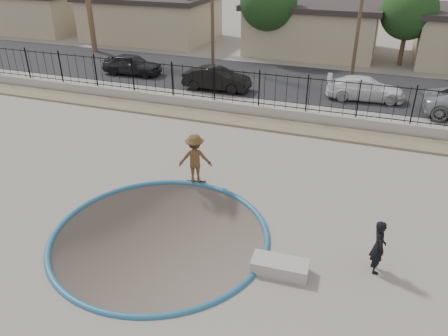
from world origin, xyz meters
The scene contains 20 objects.
ground centered at (0.00, 12.00, -1.10)m, with size 120.00×120.00×2.20m, color gray.
bowl_pit centered at (0.00, -1.00, 0.00)m, with size 6.84×6.84×1.80m, color brown, non-canonical shape.
coping_ring centered at (0.00, -1.00, 0.00)m, with size 7.04×7.04×0.20m, color #255B7B.
rock_strip centered at (0.00, 9.20, 0.06)m, with size 42.00×1.60×0.11m, color #887459.
retaining_wall centered at (0.00, 10.30, 0.30)m, with size 42.00×0.45×0.60m, color #A19A8E.
fence centered at (0.00, 10.30, 1.50)m, with size 40.00×0.04×1.80m.
street centered at (0.00, 17.00, 0.02)m, with size 90.00×8.00×0.04m, color black.
house_west_far centered at (-28.00, 26.50, 1.97)m, with size 10.60×8.60×3.90m.
house_west centered at (-15.00, 26.50, 1.97)m, with size 11.60×8.60×3.90m.
house_center centered at (0.00, 26.50, 1.97)m, with size 10.60×8.60×3.90m.
utility_pole_mid centered at (4.00, 19.00, 4.96)m, with size 1.70×0.24×9.50m.
street_tree_left centered at (-3.00, 23.00, 4.19)m, with size 4.32×4.32×6.36m.
street_tree_mid centered at (7.00, 24.00, 3.84)m, with size 3.96×3.96×5.83m.
skater centered at (-0.27, 2.51, 0.97)m, with size 1.25×0.72×1.94m, color brown.
skateboard centered at (-0.27, 2.51, 0.05)m, with size 0.79×0.40×0.07m.
videographer centered at (6.52, -0.35, 0.83)m, with size 0.61×0.40×1.66m, color black.
concrete_ledge centered at (4.00, -1.38, 0.20)m, with size 1.60×0.70×0.40m, color #A1988E.
car_a centered at (-10.40, 15.00, 0.73)m, with size 1.65×4.09×1.39m, color black.
car_b centered at (-3.68, 13.77, 0.72)m, with size 1.46×4.18×1.38m, color black.
car_c centered at (5.10, 15.00, 0.68)m, with size 1.81×4.44×1.29m, color white.
Camera 1 is at (5.80, -10.95, 8.44)m, focal length 35.00 mm.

